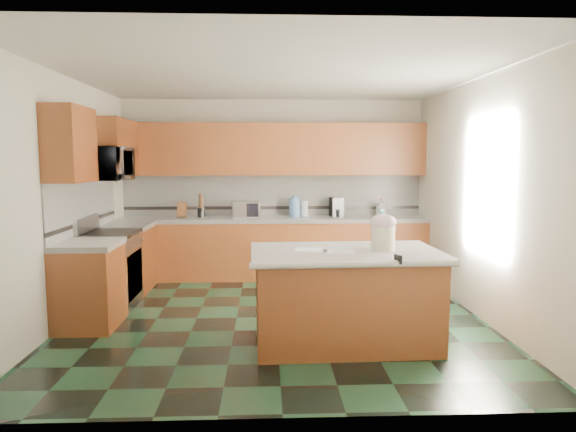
{
  "coord_description": "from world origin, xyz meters",
  "views": [
    {
      "loc": [
        -0.11,
        -5.68,
        1.78
      ],
      "look_at": [
        0.15,
        0.35,
        1.12
      ],
      "focal_mm": 32.0,
      "sensor_mm": 36.0,
      "label": 1
    }
  ],
  "objects": [
    {
      "name": "range_body",
      "position": [
        -2.0,
        0.5,
        0.44
      ],
      "size": [
        0.6,
        0.76,
        0.88
      ],
      "primitive_type": "cube",
      "color": "#B7B7BC",
      "rests_on": "ground"
    },
    {
      "name": "clamp_body",
      "position": [
        1.03,
        -1.37,
        0.93
      ],
      "size": [
        0.06,
        0.09,
        0.08
      ],
      "primitive_type": "cube",
      "rotation": [
        0.0,
        0.0,
        0.37
      ],
      "color": "black",
      "rests_on": "island_top"
    },
    {
      "name": "paper_towel",
      "position": [
        0.48,
        2.1,
        1.04
      ],
      "size": [
        0.1,
        0.1,
        0.23
      ],
      "primitive_type": "cylinder",
      "color": "white",
      "rests_on": "back_countertop"
    },
    {
      "name": "wall_front",
      "position": [
        0.0,
        -2.32,
        1.35
      ],
      "size": [
        4.6,
        0.04,
        2.7
      ],
      "primitive_type": "cube",
      "color": "silver",
      "rests_on": "ground"
    },
    {
      "name": "left_base_cab_front",
      "position": [
        -2.0,
        -0.24,
        0.43
      ],
      "size": [
        0.6,
        0.72,
        0.86
      ],
      "primitive_type": "cube",
      "color": "#411A09",
      "rests_on": "ground"
    },
    {
      "name": "back_upper_cab",
      "position": [
        0.0,
        2.13,
        1.94
      ],
      "size": [
        4.6,
        0.33,
        0.78
      ],
      "primitive_type": "cube",
      "color": "#411A09",
      "rests_on": "wall_back"
    },
    {
      "name": "wall_left",
      "position": [
        -2.32,
        0.0,
        1.35
      ],
      "size": [
        0.04,
        4.6,
        2.7
      ],
      "primitive_type": "cube",
      "color": "silver",
      "rests_on": "ground"
    },
    {
      "name": "ceiling",
      "position": [
        0.0,
        0.0,
        2.7
      ],
      "size": [
        4.6,
        4.6,
        0.0
      ],
      "primitive_type": "plane",
      "color": "white",
      "rests_on": "ground"
    },
    {
      "name": "microwave",
      "position": [
        -2.0,
        0.5,
        1.73
      ],
      "size": [
        0.5,
        0.73,
        0.41
      ],
      "primitive_type": "imported",
      "rotation": [
        0.0,
        0.0,
        1.57
      ],
      "color": "#B7B7BC",
      "rests_on": "wall_left"
    },
    {
      "name": "treat_jar_knob",
      "position": [
        1.01,
        -0.88,
        1.24
      ],
      "size": [
        0.08,
        0.03,
        0.03
      ],
      "primitive_type": "cylinder",
      "rotation": [
        0.0,
        1.57,
        0.0
      ],
      "color": "tan",
      "rests_on": "treat_jar_lid"
    },
    {
      "name": "left_accent_band",
      "position": [
        -2.28,
        0.55,
        1.04
      ],
      "size": [
        0.01,
        2.3,
        0.05
      ],
      "primitive_type": "cube",
      "color": "black",
      "rests_on": "wall_left"
    },
    {
      "name": "soap_bottle_island",
      "position": [
        1.02,
        -0.73,
        1.11
      ],
      "size": [
        0.19,
        0.2,
        0.38
      ],
      "primitive_type": "imported",
      "rotation": [
        0.0,
        0.0,
        -0.42
      ],
      "color": "teal",
      "rests_on": "island_top"
    },
    {
      "name": "left_base_cab_rear",
      "position": [
        -2.0,
        1.29,
        0.43
      ],
      "size": [
        0.6,
        0.82,
        0.86
      ],
      "primitive_type": "cube",
      "color": "#411A09",
      "rests_on": "ground"
    },
    {
      "name": "floor",
      "position": [
        0.0,
        0.0,
        0.0
      ],
      "size": [
        4.6,
        4.6,
        0.0
      ],
      "primitive_type": "plane",
      "color": "black",
      "rests_on": "ground"
    },
    {
      "name": "left_upper_cab_rear",
      "position": [
        -2.13,
        1.42,
        1.94
      ],
      "size": [
        0.33,
        1.09,
        0.78
      ],
      "primitive_type": "cube",
      "color": "#411A09",
      "rests_on": "wall_left"
    },
    {
      "name": "toaster_oven",
      "position": [
        -0.41,
        2.05,
        1.04
      ],
      "size": [
        0.44,
        0.32,
        0.24
      ],
      "primitive_type": "cube",
      "rotation": [
        0.0,
        0.0,
        0.11
      ],
      "color": "#B7B7BC",
      "rests_on": "back_countertop"
    },
    {
      "name": "clamp_handle",
      "position": [
        1.03,
        -1.42,
        0.91
      ],
      "size": [
        0.01,
        0.06,
        0.01
      ],
      "primitive_type": "cylinder",
      "rotation": [
        1.57,
        0.0,
        0.0
      ],
      "color": "black",
      "rests_on": "island_top"
    },
    {
      "name": "range_backguard",
      "position": [
        -2.26,
        0.5,
        1.02
      ],
      "size": [
        0.06,
        0.76,
        0.18
      ],
      "primitive_type": "cube",
      "color": "#B7B7BC",
      "rests_on": "range_body"
    },
    {
      "name": "paper_towel_base",
      "position": [
        0.48,
        2.1,
        0.93
      ],
      "size": [
        0.16,
        0.16,
        0.01
      ],
      "primitive_type": "cylinder",
      "color": "#B7B7BC",
      "rests_on": "back_countertop"
    },
    {
      "name": "range_cooktop",
      "position": [
        -2.0,
        0.5,
        0.9
      ],
      "size": [
        0.62,
        0.78,
        0.04
      ],
      "primitive_type": "cube",
      "color": "black",
      "rests_on": "range_body"
    },
    {
      "name": "utensil_bundle",
      "position": [
        -1.09,
        2.08,
        1.17
      ],
      "size": [
        0.07,
        0.07,
        0.21
      ],
      "primitive_type": "cylinder",
      "color": "#472814",
      "rests_on": "utensil_crock"
    },
    {
      "name": "wall_right",
      "position": [
        2.32,
        0.0,
        1.35
      ],
      "size": [
        0.04,
        4.6,
        2.7
      ],
      "primitive_type": "cube",
      "color": "silver",
      "rests_on": "ground"
    },
    {
      "name": "back_accent_band",
      "position": [
        0.0,
        2.28,
        1.04
      ],
      "size": [
        4.6,
        0.01,
        0.05
      ],
      "primitive_type": "cube",
      "color": "black",
      "rests_on": "back_countertop"
    },
    {
      "name": "back_backsplash",
      "position": [
        0.0,
        2.29,
        1.24
      ],
      "size": [
        4.6,
        0.02,
        0.63
      ],
      "primitive_type": "cube",
      "color": "silver",
      "rests_on": "back_countertop"
    },
    {
      "name": "left_upper_cab_front",
      "position": [
        -2.13,
        -0.24,
        1.94
      ],
      "size": [
        0.33,
        0.72,
        0.78
      ],
      "primitive_type": "cube",
      "color": "#411A09",
      "rests_on": "wall_left"
    },
    {
      "name": "coffee_maker",
      "position": [
        0.96,
        2.08,
        1.07
      ],
      "size": [
        0.2,
        0.22,
        0.29
      ],
      "primitive_type": "cube",
      "rotation": [
        0.0,
        0.0,
        0.18
      ],
      "color": "black",
      "rests_on": "back_countertop"
    },
    {
      "name": "treat_jar_knob_end_r",
      "position": [
        1.05,
        -0.88,
        1.24
      ],
      "size": [
        0.04,
        0.04,
        0.04
      ],
      "primitive_type": "sphere",
      "color": "tan",
      "rests_on": "treat_jar_lid"
    },
    {
      "name": "treat_jar",
      "position": [
        1.01,
        -0.88,
        1.04
      ],
      "size": [
        0.27,
        0.27,
        0.24
      ],
      "primitive_type": "cylinder",
      "rotation": [
        0.0,
        0.0,
        0.24
      ],
      "color": "beige",
      "rests_on": "island_top"
    },
    {
      "name": "knife_block",
      "position": [
        -1.37,
        2.05,
        1.03
      ],
      "size": [
        0.14,
        0.18,
        0.25
      ],
      "primitive_type": "cube",
      "rotation": [
        -0.31,
        0.0,
        -0.09
      ],
      "color": "#472814",
      "rests_on": "back_countertop"
    },
    {
      "name": "wall_back",
      "position": [
        0.0,
        2.32,
        1.35
      ],
      "size": [
        4.6,
        0.04,
        2.7
      ],
      "primitive_type": "cube",
      "color": "silver",
      "rests_on": "ground"
    },
    {
      "name": "left_counter_rear",
      "position": [
        -2.0,
        1.29,
        0.89
      ],
      "size": [
        0.64,
        0.82,
        0.06
      ],
      "primitive_type": "cube",
      "color": "white",
      "rests_on": "left_base_cab_rear"
    },
    {
      "name": "water_jug_neck",
      "position": [
        0.32,
        2.06,
        1.22
      ],
      "size": [
        0.08,
        0.08,
        0.04
      ],
      "primitive_type": "cylinder",
      "color": "#4C77AC",
      "rests_on": "water_jug"
    },
    {
      "name": "utensil_crock",
      "position": [
        -1.09,
        2.08,
        0.99
      ],
      "size": [
        0.11,
        0.11,
        0.14
      ],
      "primitive_type": "cylinder",
      "color": "black",
      "rests_on": "back_countertop"
    },
    {
      "name": "treat_jar_lid",
      "position": [
        1.01,
        -0.88,
        1.19
      ],
      "size": [
        0.25,
        0.25,
        0.15
      ],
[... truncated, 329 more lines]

